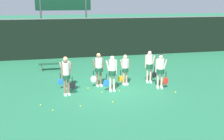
# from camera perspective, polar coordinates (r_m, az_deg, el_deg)

# --- Properties ---
(ground_plane) EXTENTS (140.00, 140.00, 0.00)m
(ground_plane) POSITION_cam_1_polar(r_m,az_deg,el_deg) (13.21, 0.17, -4.00)
(ground_plane) COLOR #26724C
(fence_windscreen) EXTENTS (60.00, 0.08, 3.03)m
(fence_windscreen) POSITION_cam_1_polar(r_m,az_deg,el_deg) (20.29, -4.59, 7.08)
(fence_windscreen) COLOR black
(fence_windscreen) RESTS_ON ground_plane
(scoreboard) EXTENTS (4.35, 0.15, 4.79)m
(scoreboard) POSITION_cam_1_polar(r_m,az_deg,el_deg) (21.75, -10.53, 13.39)
(scoreboard) COLOR #515156
(scoreboard) RESTS_ON ground_plane
(bench_courtside) EXTENTS (1.77, 0.37, 0.44)m
(bench_courtside) POSITION_cam_1_polar(r_m,az_deg,el_deg) (16.92, -12.66, 1.21)
(bench_courtside) COLOR #19472D
(bench_courtside) RESTS_ON ground_plane
(player_0) EXTENTS (0.62, 0.35, 1.76)m
(player_0) POSITION_cam_1_polar(r_m,az_deg,el_deg) (12.16, -9.95, -0.78)
(player_0) COLOR #8C664C
(player_0) RESTS_ON ground_plane
(player_1) EXTENTS (0.66, 0.36, 1.78)m
(player_1) POSITION_cam_1_polar(r_m,az_deg,el_deg) (12.52, 0.01, -0.07)
(player_1) COLOR beige
(player_1) RESTS_ON ground_plane
(player_2) EXTENTS (0.67, 0.40, 1.73)m
(player_2) POSITION_cam_1_polar(r_m,az_deg,el_deg) (13.17, 10.50, 0.36)
(player_2) COLOR beige
(player_2) RESTS_ON ground_plane
(player_3) EXTENTS (0.68, 0.41, 1.64)m
(player_3) POSITION_cam_1_polar(r_m,az_deg,el_deg) (13.14, -10.03, 0.11)
(player_3) COLOR beige
(player_3) RESTS_ON ground_plane
(player_4) EXTENTS (0.67, 0.40, 1.72)m
(player_4) POSITION_cam_1_polar(r_m,az_deg,el_deg) (13.26, -2.93, 0.71)
(player_4) COLOR #8C664C
(player_4) RESTS_ON ground_plane
(player_5) EXTENTS (0.62, 0.34, 1.60)m
(player_5) POSITION_cam_1_polar(r_m,az_deg,el_deg) (13.51, 2.86, 0.53)
(player_5) COLOR tan
(player_5) RESTS_ON ground_plane
(player_6) EXTENTS (0.64, 0.37, 1.74)m
(player_6) POSITION_cam_1_polar(r_m,az_deg,el_deg) (14.00, 8.16, 1.32)
(player_6) COLOR beige
(player_6) RESTS_ON ground_plane
(tennis_ball_0) EXTENTS (0.07, 0.07, 0.07)m
(tennis_ball_0) POSITION_cam_1_polar(r_m,az_deg,el_deg) (11.38, 0.15, -7.01)
(tennis_ball_0) COLOR #CCE033
(tennis_ball_0) RESTS_ON ground_plane
(tennis_ball_1) EXTENTS (0.07, 0.07, 0.07)m
(tennis_ball_1) POSITION_cam_1_polar(r_m,az_deg,el_deg) (11.48, -15.27, -7.37)
(tennis_ball_1) COLOR #CCE033
(tennis_ball_1) RESTS_ON ground_plane
(tennis_ball_2) EXTENTS (0.07, 0.07, 0.07)m
(tennis_ball_2) POSITION_cam_1_polar(r_m,az_deg,el_deg) (10.84, -12.75, -8.57)
(tennis_ball_2) COLOR #CCE033
(tennis_ball_2) RESTS_ON ground_plane
(tennis_ball_3) EXTENTS (0.06, 0.06, 0.06)m
(tennis_ball_3) POSITION_cam_1_polar(r_m,az_deg,el_deg) (12.55, -2.24, -4.89)
(tennis_ball_3) COLOR #CCE033
(tennis_ball_3) RESTS_ON ground_plane
(tennis_ball_4) EXTENTS (0.07, 0.07, 0.07)m
(tennis_ball_4) POSITION_cam_1_polar(r_m,az_deg,el_deg) (14.55, -1.05, -2.06)
(tennis_ball_4) COLOR #CCE033
(tennis_ball_4) RESTS_ON ground_plane
(tennis_ball_5) EXTENTS (0.06, 0.06, 0.06)m
(tennis_ball_5) POSITION_cam_1_polar(r_m,az_deg,el_deg) (15.03, 8.74, -1.68)
(tennis_ball_5) COLOR #CCE033
(tennis_ball_5) RESTS_ON ground_plane
(tennis_ball_6) EXTENTS (0.07, 0.07, 0.07)m
(tennis_ball_6) POSITION_cam_1_polar(r_m,az_deg,el_deg) (13.16, -5.22, -3.97)
(tennis_ball_6) COLOR #CCE033
(tennis_ball_6) RESTS_ON ground_plane
(tennis_ball_7) EXTENTS (0.07, 0.07, 0.07)m
(tennis_ball_7) POSITION_cam_1_polar(r_m,az_deg,el_deg) (12.73, 1.64, -4.59)
(tennis_ball_7) COLOR #CCE033
(tennis_ball_7) RESTS_ON ground_plane
(tennis_ball_8) EXTENTS (0.07, 0.07, 0.07)m
(tennis_ball_8) POSITION_cam_1_polar(r_m,az_deg,el_deg) (11.03, -6.85, -7.87)
(tennis_ball_8) COLOR #CCE033
(tennis_ball_8) RESTS_ON ground_plane
(tennis_ball_9) EXTENTS (0.07, 0.07, 0.07)m
(tennis_ball_9) POSITION_cam_1_polar(r_m,az_deg,el_deg) (12.92, 13.66, -4.71)
(tennis_ball_9) COLOR #CCE033
(tennis_ball_9) RESTS_ON ground_plane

